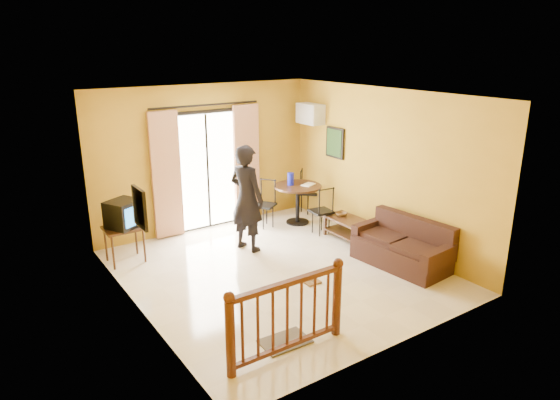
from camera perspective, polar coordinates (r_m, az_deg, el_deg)
ground at (r=8.12m, az=-0.22°, el=-8.16°), size 5.00×5.00×0.00m
room_shell at (r=7.54m, az=-0.23°, el=3.59°), size 5.00×5.00×5.00m
balcony_door at (r=9.72m, az=-8.27°, el=3.46°), size 2.25×0.14×2.46m
tv_table at (r=8.66m, az=-17.44°, el=-3.44°), size 0.62×0.52×0.62m
television at (r=8.56m, az=-17.41°, el=-1.51°), size 0.65×0.63×0.45m
picture_left at (r=6.47m, az=-15.72°, el=-0.88°), size 0.05×0.42×0.52m
dining_table at (r=10.03m, az=2.04°, el=0.79°), size 0.95×0.95×0.79m
water_jug at (r=9.98m, az=1.23°, el=2.43°), size 0.13×0.13×0.25m
serving_tray at (r=10.01m, az=3.26°, el=1.77°), size 0.33×0.27×0.02m
dining_chairs at (r=10.17m, az=2.08°, el=-2.71°), size 1.82×1.63×0.95m
air_conditioner at (r=10.21m, az=3.46°, el=9.80°), size 0.31×0.60×0.40m
botanical_print at (r=9.87m, az=6.29°, el=6.52°), size 0.05×0.50×0.60m
coffee_table at (r=9.38m, az=7.71°, el=-2.90°), size 0.50×0.91×0.40m
bowl at (r=9.45m, az=7.02°, el=-1.64°), size 0.23×0.23×0.07m
sofa at (r=8.48m, az=13.90°, el=-5.34°), size 0.90×1.72×0.79m
standing_person at (r=8.66m, az=-3.83°, el=0.20°), size 0.65×0.80×1.89m
stair_balustrade at (r=5.89m, az=0.84°, el=-12.58°), size 1.63×0.13×1.04m
doormat at (r=6.38m, az=0.56°, el=-15.84°), size 0.62×0.42×0.02m
sandals at (r=7.78m, az=3.57°, el=-9.27°), size 0.25×0.25×0.03m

